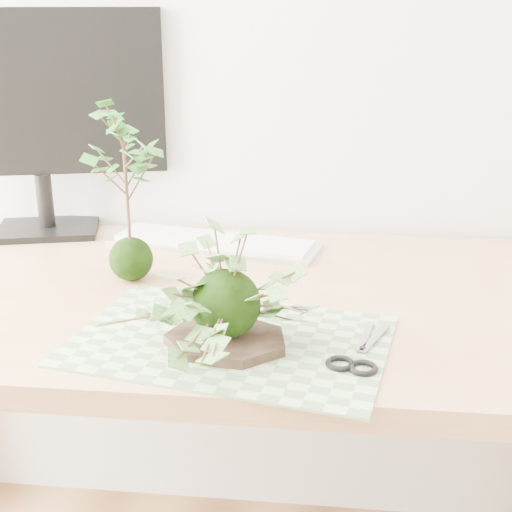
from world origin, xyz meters
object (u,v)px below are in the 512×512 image
Objects in this scene: desk at (208,336)px; keyboard at (214,242)px; monitor at (37,108)px; ivy_kokedama at (225,273)px; maple_kokedama at (124,153)px.

keyboard is at bearing 96.55° from desk.
monitor is at bearing 143.70° from desk.
monitor is at bearing 132.74° from ivy_kokedama.
keyboard is (-0.09, 0.45, -0.11)m from ivy_kokedama.
monitor reaches higher than keyboard.
keyboard is at bearing 101.70° from ivy_kokedama.
ivy_kokedama is 0.60× the size of monitor.
keyboard is 0.46m from monitor.
maple_kokedama is 0.37m from monitor.
desk is 4.84× the size of maple_kokedama.
ivy_kokedama is 0.47m from keyboard.
desk is 3.09× the size of monitor.
monitor reaches higher than maple_kokedama.
monitor is (-0.40, 0.29, 0.36)m from desk.
maple_kokedama reaches higher than ivy_kokedama.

